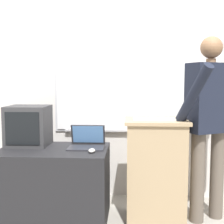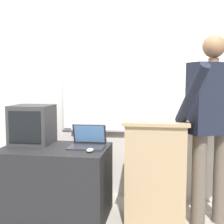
{
  "view_description": "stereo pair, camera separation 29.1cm",
  "coord_description": "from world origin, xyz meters",
  "px_view_note": "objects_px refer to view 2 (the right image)",
  "views": [
    {
      "loc": [
        0.02,
        -2.35,
        1.33
      ],
      "look_at": [
        -0.16,
        0.54,
        1.03
      ],
      "focal_mm": 50.0,
      "sensor_mm": 36.0,
      "label": 1
    },
    {
      "loc": [
        0.31,
        -2.32,
        1.33
      ],
      "look_at": [
        -0.16,
        0.54,
        1.03
      ],
      "focal_mm": 50.0,
      "sensor_mm": 36.0,
      "label": 2
    }
  ],
  "objects_px": {
    "side_desk": "(55,183)",
    "crt_monitor": "(32,125)",
    "person_presenter": "(212,117)",
    "computer_mouse_by_laptop": "(90,150)",
    "lectern_podium": "(155,171)",
    "computer_mouse_by_keyboard": "(183,120)",
    "laptop": "(88,141)",
    "wireless_keyboard": "(154,120)"
  },
  "relations": [
    {
      "from": "person_presenter",
      "to": "computer_mouse_by_laptop",
      "type": "height_order",
      "value": "person_presenter"
    },
    {
      "from": "side_desk",
      "to": "crt_monitor",
      "type": "distance_m",
      "value": 0.62
    },
    {
      "from": "person_presenter",
      "to": "crt_monitor",
      "type": "height_order",
      "value": "person_presenter"
    },
    {
      "from": "laptop",
      "to": "side_desk",
      "type": "bearing_deg",
      "value": -164.45
    },
    {
      "from": "side_desk",
      "to": "computer_mouse_by_laptop",
      "type": "relative_size",
      "value": 10.1
    },
    {
      "from": "computer_mouse_by_keyboard",
      "to": "computer_mouse_by_laptop",
      "type": "bearing_deg",
      "value": -172.01
    },
    {
      "from": "computer_mouse_by_laptop",
      "to": "crt_monitor",
      "type": "bearing_deg",
      "value": 157.85
    },
    {
      "from": "laptop",
      "to": "computer_mouse_by_keyboard",
      "type": "height_order",
      "value": "computer_mouse_by_keyboard"
    },
    {
      "from": "side_desk",
      "to": "computer_mouse_by_laptop",
      "type": "height_order",
      "value": "computer_mouse_by_laptop"
    },
    {
      "from": "side_desk",
      "to": "person_presenter",
      "type": "xyz_separation_m",
      "value": [
        1.45,
        0.09,
        0.66
      ]
    },
    {
      "from": "lectern_podium",
      "to": "side_desk",
      "type": "distance_m",
      "value": 0.97
    },
    {
      "from": "lectern_podium",
      "to": "laptop",
      "type": "height_order",
      "value": "lectern_podium"
    },
    {
      "from": "person_presenter",
      "to": "wireless_keyboard",
      "type": "xyz_separation_m",
      "value": [
        -0.51,
        -0.09,
        -0.02
      ]
    },
    {
      "from": "person_presenter",
      "to": "laptop",
      "type": "height_order",
      "value": "person_presenter"
    },
    {
      "from": "person_presenter",
      "to": "crt_monitor",
      "type": "xyz_separation_m",
      "value": [
        -1.73,
        0.05,
        -0.12
      ]
    },
    {
      "from": "person_presenter",
      "to": "wireless_keyboard",
      "type": "relative_size",
      "value": 4.48
    },
    {
      "from": "wireless_keyboard",
      "to": "crt_monitor",
      "type": "height_order",
      "value": "crt_monitor"
    },
    {
      "from": "lectern_podium",
      "to": "crt_monitor",
      "type": "xyz_separation_m",
      "value": [
        -1.23,
        0.08,
        0.4
      ]
    },
    {
      "from": "computer_mouse_by_laptop",
      "to": "lectern_podium",
      "type": "bearing_deg",
      "value": 18.0
    },
    {
      "from": "wireless_keyboard",
      "to": "computer_mouse_by_keyboard",
      "type": "distance_m",
      "value": 0.26
    },
    {
      "from": "laptop",
      "to": "computer_mouse_by_laptop",
      "type": "distance_m",
      "value": 0.23
    },
    {
      "from": "laptop",
      "to": "computer_mouse_by_keyboard",
      "type": "xyz_separation_m",
      "value": [
        0.89,
        -0.1,
        0.24
      ]
    },
    {
      "from": "wireless_keyboard",
      "to": "computer_mouse_by_laptop",
      "type": "relative_size",
      "value": 3.85
    },
    {
      "from": "person_presenter",
      "to": "computer_mouse_by_laptop",
      "type": "bearing_deg",
      "value": 164.81
    },
    {
      "from": "wireless_keyboard",
      "to": "computer_mouse_by_laptop",
      "type": "height_order",
      "value": "wireless_keyboard"
    },
    {
      "from": "side_desk",
      "to": "wireless_keyboard",
      "type": "relative_size",
      "value": 2.63
    },
    {
      "from": "side_desk",
      "to": "laptop",
      "type": "relative_size",
      "value": 3.0
    },
    {
      "from": "lectern_podium",
      "to": "laptop",
      "type": "xyz_separation_m",
      "value": [
        -0.65,
        0.03,
        0.26
      ]
    },
    {
      "from": "wireless_keyboard",
      "to": "side_desk",
      "type": "bearing_deg",
      "value": 179.86
    },
    {
      "from": "side_desk",
      "to": "computer_mouse_by_laptop",
      "type": "xyz_separation_m",
      "value": [
        0.38,
        -0.13,
        0.36
      ]
    },
    {
      "from": "laptop",
      "to": "person_presenter",
      "type": "bearing_deg",
      "value": 0.17
    },
    {
      "from": "lectern_podium",
      "to": "laptop",
      "type": "relative_size",
      "value": 2.87
    },
    {
      "from": "wireless_keyboard",
      "to": "computer_mouse_by_keyboard",
      "type": "relative_size",
      "value": 3.85
    },
    {
      "from": "computer_mouse_by_keyboard",
      "to": "lectern_podium",
      "type": "bearing_deg",
      "value": 162.9
    },
    {
      "from": "lectern_podium",
      "to": "computer_mouse_by_keyboard",
      "type": "xyz_separation_m",
      "value": [
        0.24,
        -0.07,
        0.5
      ]
    },
    {
      "from": "computer_mouse_by_laptop",
      "to": "computer_mouse_by_keyboard",
      "type": "distance_m",
      "value": 0.87
    },
    {
      "from": "lectern_podium",
      "to": "computer_mouse_by_laptop",
      "type": "distance_m",
      "value": 0.65
    },
    {
      "from": "computer_mouse_by_laptop",
      "to": "crt_monitor",
      "type": "xyz_separation_m",
      "value": [
        -0.66,
        0.27,
        0.18
      ]
    },
    {
      "from": "lectern_podium",
      "to": "side_desk",
      "type": "xyz_separation_m",
      "value": [
        -0.95,
        -0.06,
        -0.14
      ]
    },
    {
      "from": "wireless_keyboard",
      "to": "lectern_podium",
      "type": "bearing_deg",
      "value": 70.37
    },
    {
      "from": "computer_mouse_by_laptop",
      "to": "person_presenter",
      "type": "bearing_deg",
      "value": 11.48
    },
    {
      "from": "laptop",
      "to": "wireless_keyboard",
      "type": "xyz_separation_m",
      "value": [
        0.63,
        -0.09,
        0.23
      ]
    }
  ]
}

